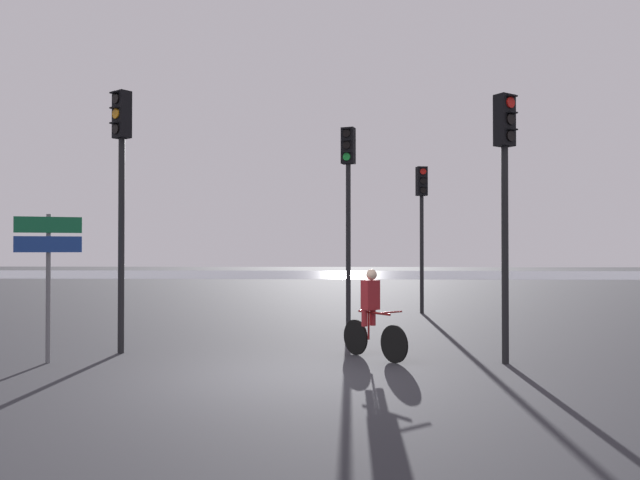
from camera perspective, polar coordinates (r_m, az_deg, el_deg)
name	(u,v)px	position (r m, az deg, el deg)	size (l,w,h in m)	color
ground_plane	(275,378)	(9.86, -4.15, -12.46)	(120.00, 120.00, 0.00)	#28282D
water_strip	(331,274)	(49.10, 1.00, -3.15)	(80.00, 16.00, 0.01)	slate
traffic_light_far_right	(422,212)	(19.61, 9.29, 2.59)	(0.37, 0.38, 4.55)	black
traffic_light_near_left	(121,173)	(12.60, -17.70, 5.88)	(0.41, 0.42, 5.02)	black
traffic_light_center	(348,190)	(15.54, 2.59, 4.56)	(0.38, 0.40, 5.01)	black
traffic_light_near_right	(505,177)	(11.37, 16.55, 5.53)	(0.40, 0.42, 4.68)	black
direction_sign_post	(48,260)	(11.86, -23.59, -1.69)	(1.04, 0.41, 2.60)	slate
cyclist	(372,313)	(11.46, 4.75, -6.68)	(1.10, 1.36, 1.62)	black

